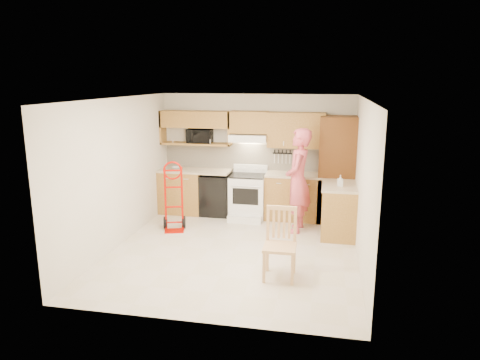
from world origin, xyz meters
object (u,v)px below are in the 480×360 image
(range, at_px, (248,193))
(person, at_px, (298,181))
(hand_truck, at_px, (174,200))
(microwave, at_px, (200,136))
(dining_chair, at_px, (280,244))

(range, distance_m, person, 1.28)
(range, height_order, hand_truck, hand_truck)
(person, bearing_deg, hand_truck, -75.65)
(microwave, height_order, dining_chair, microwave)
(range, relative_size, hand_truck, 0.89)
(microwave, distance_m, dining_chair, 3.75)
(person, relative_size, hand_truck, 1.62)
(person, bearing_deg, microwave, -108.18)
(hand_truck, height_order, dining_chair, hand_truck)
(microwave, bearing_deg, person, -25.78)
(dining_chair, bearing_deg, microwave, 123.55)
(hand_truck, bearing_deg, dining_chair, -54.25)
(hand_truck, distance_m, dining_chair, 2.75)
(range, bearing_deg, person, -29.22)
(range, height_order, dining_chair, range)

